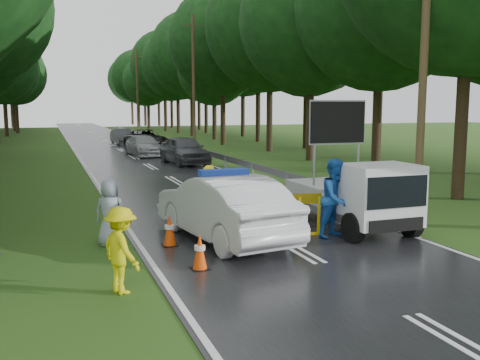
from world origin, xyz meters
name	(u,v)px	position (x,y,z in m)	size (l,w,h in m)	color
ground	(290,247)	(0.00, 0.00, 0.00)	(160.00, 160.00, 0.00)	#294B15
road	(121,150)	(0.00, 30.00, 0.01)	(7.00, 140.00, 0.02)	black
guardrail	(170,142)	(3.70, 29.67, 0.55)	(0.12, 60.06, 0.70)	gray
utility_pole_near	(425,46)	(5.20, 2.00, 5.06)	(1.40, 0.24, 10.00)	#4E3D24
utility_pole_mid	(194,83)	(5.20, 28.00, 5.06)	(1.40, 0.24, 10.00)	#4E3D24
utility_pole_far	(137,92)	(5.20, 54.00, 5.06)	(1.40, 0.24, 10.00)	#4E3D24
police_sedan	(224,208)	(-1.28, 1.16, 0.81)	(2.45, 5.12, 1.78)	silver
work_truck	(357,196)	(2.45, 1.04, 0.93)	(1.96, 4.33, 3.44)	gray
barrier	(270,205)	(-0.09, 1.00, 0.84)	(2.65, 0.47, 1.11)	yellow
officer	(208,199)	(-1.44, 2.00, 0.90)	(0.66, 0.43, 1.80)	#FFEE0D
civilian	(336,198)	(1.50, 0.50, 1.01)	(0.98, 0.76, 2.01)	#1B56B1
bystander_left	(121,250)	(-4.17, -1.82, 0.78)	(1.01, 0.58, 1.56)	#D0CB0B
bystander_right	(110,212)	(-3.98, 1.60, 0.81)	(0.79, 0.51, 1.61)	#8B95A7
queue_car_first	(184,150)	(2.15, 18.86, 0.82)	(1.93, 4.79, 1.63)	#45484E
queue_car_second	(144,146)	(0.85, 24.86, 0.68)	(1.89, 4.66, 1.35)	gray
queue_car_third	(146,139)	(2.04, 30.86, 0.76)	(2.51, 5.44, 1.51)	black
queue_car_fourth	(122,136)	(1.00, 36.86, 0.68)	(1.44, 4.12, 1.36)	#404348
cone_near_left	(200,252)	(-2.50, -1.00, 0.38)	(0.37, 0.37, 0.77)	black
cone_center	(277,214)	(0.50, 1.94, 0.38)	(0.37, 0.37, 0.79)	black
cone_far	(227,199)	(0.10, 5.00, 0.32)	(0.31, 0.31, 0.66)	black
cone_left_mid	(170,231)	(-2.67, 1.05, 0.38)	(0.37, 0.37, 0.78)	black
cone_right	(318,195)	(3.15, 4.50, 0.35)	(0.34, 0.34, 0.72)	black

